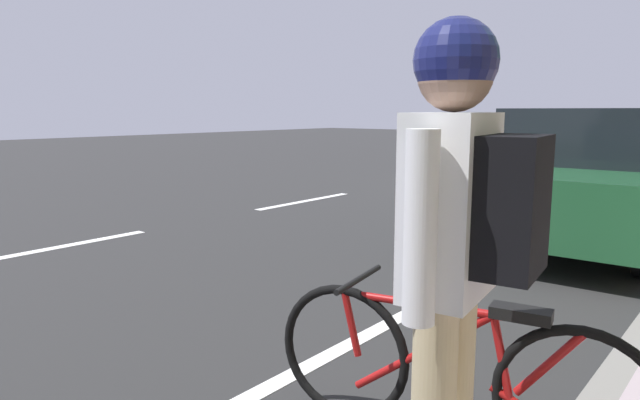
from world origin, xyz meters
TOP-DOWN VIEW (x-y plane):
  - ground at (0.00, 0.00)m, footprint 56.32×56.32m
  - lane_stripe_centre at (-3.22, 0.30)m, footprint 0.14×35.80m
  - lane_stripe_bike_edge at (0.82, 0.00)m, footprint 0.12×35.20m
  - parked_sedan_green_second at (1.15, -3.84)m, footprint 1.99×4.48m
  - bicycle_at_curb at (1.83, -8.70)m, footprint 1.69×0.49m
  - cyclist_with_backpack at (2.05, -9.14)m, footprint 0.45×0.62m

SIDE VIEW (x-z plane):
  - ground at x=0.00m, z-range 0.00..0.00m
  - lane_stripe_centre at x=-3.22m, z-range 0.00..0.01m
  - lane_stripe_bike_edge at x=0.82m, z-range 0.00..0.01m
  - bicycle_at_curb at x=1.83m, z-range 0.00..0.73m
  - parked_sedan_green_second at x=1.15m, z-range -0.01..1.51m
  - cyclist_with_backpack at x=2.05m, z-range 0.21..2.00m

